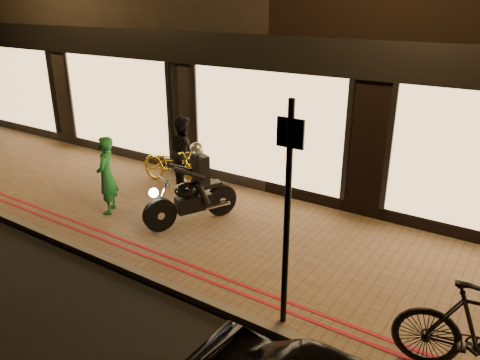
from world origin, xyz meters
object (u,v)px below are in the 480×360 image
(motorcycle, at_px, (193,193))
(person_green, at_px, (106,175))
(sign_post, at_px, (287,207))
(bicycle_gold, at_px, (172,165))

(motorcycle, bearing_deg, person_green, -136.90)
(motorcycle, distance_m, sign_post, 3.50)
(motorcycle, height_order, sign_post, sign_post)
(motorcycle, relative_size, sign_post, 0.60)
(motorcycle, bearing_deg, bicycle_gold, 166.89)
(person_green, bearing_deg, motorcycle, 75.71)
(bicycle_gold, bearing_deg, person_green, 178.23)
(person_green, bearing_deg, bicycle_gold, 145.30)
(bicycle_gold, bearing_deg, motorcycle, -127.57)
(motorcycle, relative_size, bicycle_gold, 1.02)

